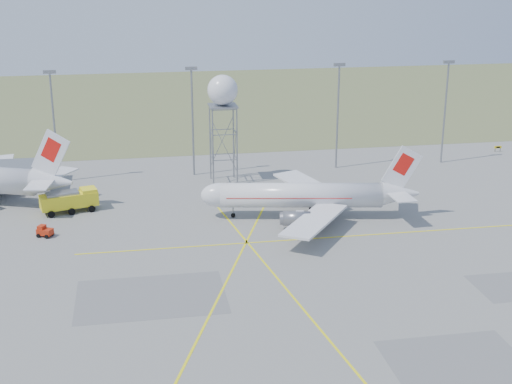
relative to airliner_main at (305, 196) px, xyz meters
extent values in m
plane|color=gray|center=(-5.03, -39.16, -3.60)|extent=(400.00, 400.00, 0.00)
cube|color=#4E6135|center=(-5.03, 100.84, -3.59)|extent=(400.00, 120.00, 0.03)
cube|color=gray|center=(-50.03, 24.84, -1.80)|extent=(18.00, 9.00, 3.60)
cylinder|color=gray|center=(-40.03, 26.84, 6.40)|extent=(0.36, 0.36, 20.00)
cube|color=gray|center=(-40.03, 26.84, 16.60)|extent=(2.20, 0.50, 0.60)
cylinder|color=gray|center=(-15.03, 26.84, 6.40)|extent=(0.36, 0.36, 20.00)
cube|color=gray|center=(-15.03, 26.84, 16.60)|extent=(2.20, 0.50, 0.60)
cylinder|color=gray|center=(12.97, 26.84, 6.40)|extent=(0.36, 0.36, 20.00)
cube|color=gray|center=(12.97, 26.84, 16.60)|extent=(2.20, 0.50, 0.60)
cylinder|color=gray|center=(34.97, 26.84, 6.40)|extent=(0.36, 0.36, 20.00)
cube|color=gray|center=(34.97, 26.84, 16.60)|extent=(2.20, 0.50, 0.60)
cylinder|color=black|center=(49.97, 32.84, -3.20)|extent=(0.10, 0.10, 0.80)
cylinder|color=black|center=(51.17, 32.84, -3.20)|extent=(0.10, 0.10, 0.80)
cube|color=yellow|center=(50.57, 32.84, -2.65)|extent=(1.60, 0.15, 0.50)
cube|color=black|center=(50.57, 32.76, -2.65)|extent=(0.80, 0.03, 0.30)
cylinder|color=silver|center=(-0.58, 0.10, 0.10)|extent=(25.65, 8.30, 3.90)
ellipsoid|color=silver|center=(-13.07, 2.33, 0.10)|extent=(6.83, 4.94, 3.90)
cube|color=black|center=(-14.22, 2.54, 0.69)|extent=(1.83, 2.37, 0.95)
cone|color=silver|center=(14.78, -2.64, 0.39)|extent=(6.45, 4.87, 3.90)
cube|color=silver|center=(14.78, -2.64, 4.49)|extent=(6.20, 1.39, 7.34)
cube|color=red|center=(14.97, -2.67, 5.17)|extent=(3.37, 0.92, 3.76)
cube|color=silver|center=(14.85, 0.52, 0.88)|extent=(4.01, 5.83, 0.18)
cube|color=silver|center=(13.75, -5.62, 0.88)|extent=(4.01, 5.83, 0.18)
cube|color=silver|center=(2.40, 8.49, -0.87)|extent=(8.77, 16.29, 0.35)
cube|color=silver|center=(-0.69, -8.79, -0.87)|extent=(12.98, 15.36, 0.35)
cylinder|color=slate|center=(-0.55, 5.84, -1.75)|extent=(4.43, 2.93, 2.24)
cylinder|color=slate|center=(-2.54, -5.29, -1.75)|extent=(4.43, 2.93, 2.24)
cube|color=red|center=(-2.50, 0.45, 0.20)|extent=(19.89, 7.31, 0.12)
cylinder|color=black|center=(-11.15, 1.99, -3.17)|extent=(0.79, 0.79, 0.88)
cube|color=black|center=(1.34, -0.24, -3.17)|extent=(1.99, 5.93, 0.88)
cylinder|color=gray|center=(1.34, -0.24, -2.73)|extent=(0.27, 0.27, 1.76)
cone|color=silver|center=(-39.37, 11.56, 0.92)|extent=(7.76, 6.48, 4.42)
cube|color=silver|center=(-39.37, 11.56, 5.56)|extent=(6.73, 2.82, 8.31)
cube|color=red|center=(-39.17, 11.48, 6.33)|extent=(3.69, 1.70, 4.26)
cube|color=silver|center=(-38.64, 15.06, 1.47)|extent=(5.46, 6.93, 0.20)
cube|color=silver|center=(-41.15, 8.45, 1.47)|extent=(5.46, 6.93, 0.20)
cylinder|color=gray|center=(-12.19, 19.32, 3.47)|extent=(0.26, 0.26, 14.14)
cylinder|color=gray|center=(-7.84, 19.32, 3.47)|extent=(0.26, 0.26, 14.14)
cylinder|color=gray|center=(-7.84, 23.68, 3.47)|extent=(0.26, 0.26, 14.14)
cylinder|color=gray|center=(-12.19, 23.68, 3.47)|extent=(0.26, 0.26, 14.14)
cube|color=gray|center=(-10.01, 21.50, 10.54)|extent=(4.95, 4.95, 0.27)
sphere|color=silver|center=(-10.01, 21.50, 13.37)|extent=(5.44, 5.44, 5.44)
cube|color=yellow|center=(-36.87, 9.16, -1.60)|extent=(9.50, 5.21, 2.21)
cube|color=yellow|center=(-33.77, 9.97, -0.70)|extent=(3.04, 3.33, 1.40)
cube|color=black|center=(-33.09, 10.15, -0.60)|extent=(0.76, 2.55, 1.00)
cube|color=gray|center=(-37.84, 8.90, -0.29)|extent=(5.46, 3.60, 0.40)
cube|color=#B1240C|center=(-39.70, -1.36, -2.86)|extent=(2.58, 2.24, 0.89)
cube|color=#B1240C|center=(-40.14, -1.13, -2.16)|extent=(1.34, 1.47, 0.50)
camera|label=1|loc=(-26.18, -103.42, 35.09)|focal=50.00mm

